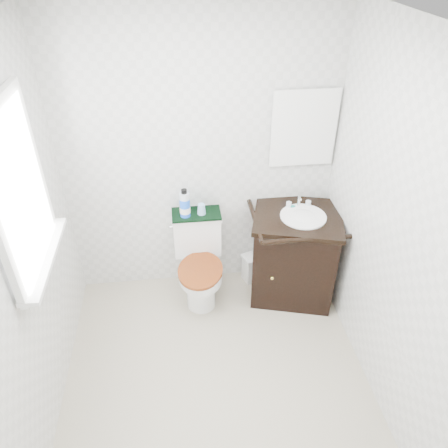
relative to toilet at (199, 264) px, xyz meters
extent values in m
plane|color=#AEA58C|center=(0.05, -0.97, -0.34)|extent=(2.40, 2.40, 0.00)
plane|color=white|center=(0.05, -0.97, 2.06)|extent=(2.40, 2.40, 0.00)
plane|color=silver|center=(0.05, 0.23, 0.86)|extent=(2.40, 0.00, 2.40)
plane|color=silver|center=(-1.05, -0.97, 0.86)|extent=(0.00, 2.40, 2.40)
plane|color=silver|center=(1.15, -0.97, 0.86)|extent=(0.00, 2.40, 2.40)
cube|color=white|center=(-1.02, -0.72, 1.21)|extent=(0.02, 0.70, 0.90)
cube|color=silver|center=(0.87, 0.21, 1.11)|extent=(0.50, 0.02, 0.60)
cylinder|color=white|center=(0.00, -0.15, -0.15)|extent=(0.25, 0.25, 0.38)
cube|color=white|center=(0.00, 0.10, -0.15)|extent=(0.25, 0.28, 0.38)
cube|color=white|center=(0.00, 0.12, 0.22)|extent=(0.40, 0.18, 0.36)
cube|color=white|center=(0.00, 0.12, 0.41)|extent=(0.42, 0.20, 0.03)
cylinder|color=white|center=(0.00, -0.19, 0.04)|extent=(0.36, 0.36, 0.08)
cylinder|color=maroon|center=(0.00, -0.19, 0.09)|extent=(0.43, 0.43, 0.03)
cube|color=black|center=(0.82, -0.06, 0.05)|extent=(0.80, 0.72, 0.78)
cube|color=black|center=(0.82, -0.06, 0.46)|extent=(0.85, 0.77, 0.04)
cylinder|color=white|center=(0.85, -0.09, 0.49)|extent=(0.37, 0.37, 0.01)
ellipsoid|color=white|center=(0.85, -0.09, 0.43)|extent=(0.32, 0.32, 0.16)
cylinder|color=silver|center=(0.85, 0.06, 0.53)|extent=(0.02, 0.02, 0.10)
cube|color=white|center=(0.50, 0.13, -0.22)|extent=(0.20, 0.18, 0.24)
cube|color=white|center=(0.50, 0.13, -0.08)|extent=(0.23, 0.20, 0.03)
cube|color=black|center=(0.00, 0.12, 0.44)|extent=(0.41, 0.22, 0.02)
cylinder|color=blue|center=(-0.09, 0.09, 0.53)|extent=(0.09, 0.09, 0.16)
cylinder|color=silver|center=(-0.09, 0.09, 0.63)|extent=(0.09, 0.09, 0.05)
cylinder|color=black|center=(-0.09, 0.09, 0.68)|extent=(0.05, 0.05, 0.03)
cone|color=#94C3F2|center=(0.04, 0.11, 0.49)|extent=(0.07, 0.07, 0.09)
ellipsoid|color=teal|center=(0.79, 0.06, 0.49)|extent=(0.08, 0.05, 0.02)
camera|label=1|loc=(-0.13, -2.92, 2.43)|focal=35.00mm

